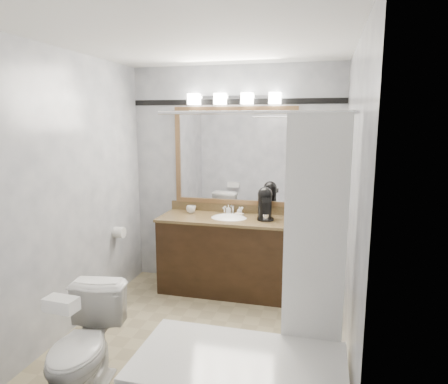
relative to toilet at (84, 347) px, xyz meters
The scene contains 15 objects.
room 1.39m from the toilet, 58.90° to the left, with size 2.42×2.62×2.52m.
vanity 2.02m from the toilet, 74.02° to the left, with size 1.53×0.58×0.97m.
mirror 2.54m from the toilet, 75.86° to the left, with size 1.40×0.04×1.10m.
vanity_light_bar 2.84m from the toilet, 75.52° to the left, with size 1.02×0.14×0.12m.
accent_stripe 2.87m from the toilet, 75.93° to the left, with size 2.40×0.01×0.06m, color black.
bathtub 1.11m from the toilet, ahead, with size 1.30×0.75×1.96m.
tp_roll 1.72m from the toilet, 110.26° to the left, with size 0.12×0.12×0.11m, color white.
toilet is the anchor object (origin of this frame).
tissue_box 0.46m from the toilet, 90.00° to the right, with size 0.21×0.11×0.08m, color white.
coffee_maker 2.29m from the toilet, 64.58° to the left, with size 0.19×0.23×0.35m.
cup_left 2.12m from the toilet, 87.86° to the left, with size 0.10×0.10×0.08m, color white.
cup_right 2.18m from the toilet, 87.81° to the left, with size 0.07×0.07×0.07m, color white.
soap_bottle_a 2.22m from the toilet, 76.26° to the left, with size 0.05×0.05×0.11m, color white.
soap_bottle_b 2.29m from the toilet, 73.56° to the left, with size 0.06×0.06×0.08m, color white.
soap_bar 2.21m from the toilet, 72.57° to the left, with size 0.09×0.06×0.03m, color beige.
Camera 1 is at (0.99, -3.11, 1.90)m, focal length 32.00 mm.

